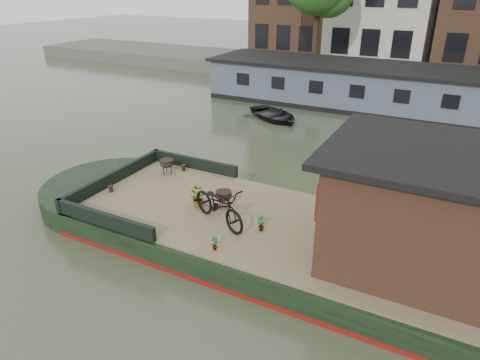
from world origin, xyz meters
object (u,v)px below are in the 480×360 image
at_px(potted_plant_a, 261,223).
at_px(cabin, 427,208).
at_px(brazier_rear, 167,167).
at_px(bicycle, 219,205).
at_px(dinghy, 274,112).
at_px(brazier_front, 224,199).

bearing_deg(potted_plant_a, cabin, 7.08).
bearing_deg(brazier_rear, cabin, -9.58).
distance_m(cabin, brazier_rear, 7.33).
xyz_separation_m(bicycle, dinghy, (-3.09, 10.37, -0.80)).
bearing_deg(dinghy, brazier_front, -130.65).
distance_m(cabin, bicycle, 4.44).
relative_size(potted_plant_a, brazier_rear, 0.90).
bearing_deg(brazier_rear, brazier_front, -22.43).
relative_size(bicycle, brazier_front, 3.97).
bearing_deg(dinghy, potted_plant_a, -124.94).
bearing_deg(brazier_front, bicycle, -68.39).
height_order(brazier_front, brazier_rear, brazier_front).
bearing_deg(bicycle, potted_plant_a, -58.58).
xyz_separation_m(brazier_front, brazier_rear, (-2.53, 1.05, -0.01)).
distance_m(brazier_front, brazier_rear, 2.74).
bearing_deg(cabin, brazier_front, 177.98).
relative_size(potted_plant_a, brazier_front, 0.88).
bearing_deg(potted_plant_a, brazier_front, 156.25).
bearing_deg(brazier_front, dinghy, 106.18).
height_order(cabin, dinghy, cabin).
relative_size(brazier_front, dinghy, 0.14).
bearing_deg(potted_plant_a, bicycle, -172.23).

